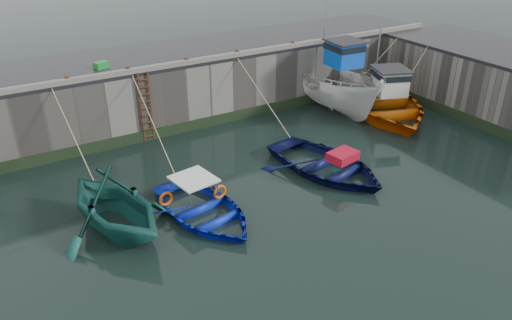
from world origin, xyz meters
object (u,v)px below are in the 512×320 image
boat_near_white (117,229)px  bollard_c (187,61)px  boat_near_navy (325,171)px  ladder (146,108)px  boat_near_blue (204,216)px  boat_far_orange (382,103)px  bollard_a (67,79)px  boat_far_white (335,87)px  fish_crate (101,65)px  bollard_d (237,53)px  bollard_e (293,44)px  bollard_b (128,70)px

boat_near_white → bollard_c: 9.07m
boat_near_white → boat_near_navy: boat_near_white is taller
ladder → boat_near_blue: ladder is taller
boat_far_orange → bollard_a: 15.09m
boat_far_white → fish_crate: boat_far_white is taller
bollard_d → bollard_e: bearing=0.0°
bollard_b → fish_crate: bearing=120.6°
boat_near_blue → boat_far_white: boat_far_white is taller
boat_far_orange → bollard_b: 12.71m
boat_near_blue → bollard_e: bollard_e is taller
boat_near_blue → bollard_c: 8.34m
ladder → boat_near_blue: size_ratio=0.68×
boat_far_orange → bollard_b: bearing=-173.3°
boat_near_white → boat_far_white: boat_far_white is taller
boat_near_navy → bollard_d: size_ratio=19.24×
bollard_b → bollard_e: bearing=0.0°
boat_far_orange → ladder: bearing=-172.3°
boat_near_navy → boat_far_white: bearing=38.0°
bollard_b → boat_far_orange: bearing=-14.8°
boat_near_navy → bollard_d: bearing=81.3°
boat_near_blue → boat_far_orange: (12.06, 3.98, 0.50)m
boat_near_navy → bollard_c: 8.04m
ladder → bollard_c: 2.81m
bollard_e → ladder: bearing=-177.6°
boat_far_white → bollard_d: bearing=168.3°
boat_far_white → bollard_c: size_ratio=25.99×
boat_near_blue → bollard_c: (2.77, 7.15, 3.30)m
ladder → bollard_d: size_ratio=11.43×
bollard_c → boat_far_orange: bearing=-18.8°
bollard_e → bollard_c: bearing=180.0°
ladder → fish_crate: (-1.28, 1.65, 1.71)m
boat_near_white → bollard_c: bearing=34.3°
ladder → boat_far_white: (9.77, -1.05, -0.44)m
ladder → bollard_c: (2.20, 0.34, 1.71)m
bollard_a → boat_near_white: bearing=-93.2°
boat_far_white → bollard_b: bearing=176.2°
ladder → boat_far_orange: bearing=-13.8°
bollard_b → boat_near_navy: bearing=-50.7°
boat_near_white → bollard_e: bearing=14.7°
bollard_c → bollard_e: (5.80, 0.00, 0.00)m
bollard_a → bollard_b: size_ratio=1.00×
boat_near_blue → boat_far_orange: bearing=9.6°
boat_far_orange → bollard_c: boat_far_orange is taller
ladder → boat_near_white: (-3.35, -6.03, -1.59)m
fish_crate → bollard_c: bearing=-40.0°
boat_near_navy → bollard_b: 9.34m
boat_far_orange → bollard_e: 5.48m
boat_near_white → bollard_e: 13.43m
bollard_d → fish_crate: bearing=167.8°
bollard_b → bollard_c: same height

